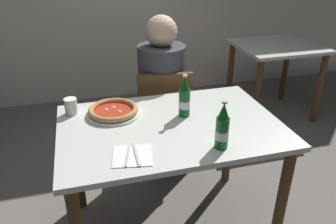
# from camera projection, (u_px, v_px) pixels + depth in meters

# --- Properties ---
(dining_table_main) EXTENTS (1.20, 0.80, 0.75)m
(dining_table_main) POSITION_uv_depth(u_px,v_px,m) (170.00, 142.00, 1.84)
(dining_table_main) COLOR silver
(dining_table_main) RESTS_ON ground_plane
(chair_behind_table) EXTENTS (0.43, 0.43, 0.85)m
(chair_behind_table) POSITION_uv_depth(u_px,v_px,m) (163.00, 115.00, 2.46)
(chair_behind_table) COLOR brown
(chair_behind_table) RESTS_ON ground_plane
(diner_seated) EXTENTS (0.34, 0.34, 1.21)m
(diner_seated) POSITION_uv_depth(u_px,v_px,m) (162.00, 100.00, 2.46)
(diner_seated) COLOR #2D3342
(diner_seated) RESTS_ON ground_plane
(dining_table_background) EXTENTS (0.80, 0.70, 0.75)m
(dining_table_background) POSITION_uv_depth(u_px,v_px,m) (276.00, 60.00, 3.29)
(dining_table_background) COLOR silver
(dining_table_background) RESTS_ON ground_plane
(pizza_margherita_near) EXTENTS (0.31, 0.31, 0.04)m
(pizza_margherita_near) POSITION_uv_depth(u_px,v_px,m) (113.00, 111.00, 1.89)
(pizza_margherita_near) COLOR white
(pizza_margherita_near) RESTS_ON dining_table_main
(beer_bottle_left) EXTENTS (0.07, 0.07, 0.25)m
(beer_bottle_left) POSITION_uv_depth(u_px,v_px,m) (184.00, 99.00, 1.84)
(beer_bottle_left) COLOR #14591E
(beer_bottle_left) RESTS_ON dining_table_main
(beer_bottle_center) EXTENTS (0.07, 0.07, 0.25)m
(beer_bottle_center) POSITION_uv_depth(u_px,v_px,m) (222.00, 129.00, 1.54)
(beer_bottle_center) COLOR #14591E
(beer_bottle_center) RESTS_ON dining_table_main
(napkin_with_cutlery) EXTENTS (0.21, 0.21, 0.01)m
(napkin_with_cutlery) POSITION_uv_depth(u_px,v_px,m) (132.00, 155.00, 1.52)
(napkin_with_cutlery) COLOR white
(napkin_with_cutlery) RESTS_ON dining_table_main
(paper_cup) EXTENTS (0.07, 0.07, 0.09)m
(paper_cup) POSITION_uv_depth(u_px,v_px,m) (71.00, 106.00, 1.88)
(paper_cup) COLOR white
(paper_cup) RESTS_ON dining_table_main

